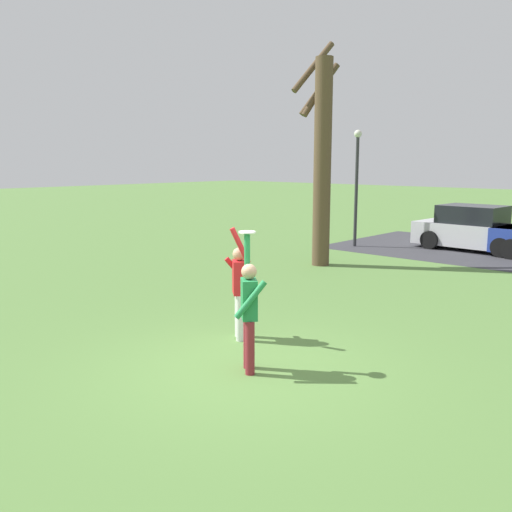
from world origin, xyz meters
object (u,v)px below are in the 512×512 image
at_px(bare_tree_tall, 322,156).
at_px(lamppost_by_lot, 357,177).
at_px(frisbee_disc, 247,232).
at_px(person_catcher, 249,308).
at_px(person_defender, 239,285).
at_px(parked_car_silver, 475,230).

height_order(bare_tree_tall, lamppost_by_lot, bare_tree_tall).
distance_m(frisbee_disc, bare_tree_tall, 8.84).
xyz_separation_m(person_catcher, person_defender, (-1.19, 1.02, -0.00)).
bearing_deg(bare_tree_tall, frisbee_disc, -61.24).
xyz_separation_m(person_catcher, bare_tree_tall, (-4.39, 7.83, 2.30)).
height_order(frisbee_disc, bare_tree_tall, bare_tree_tall).
xyz_separation_m(parked_car_silver, bare_tree_tall, (-2.37, -6.06, 2.56)).
bearing_deg(person_defender, bare_tree_tall, 155.56).
relative_size(frisbee_disc, bare_tree_tall, 0.04).
distance_m(person_catcher, lamppost_by_lot, 13.11).
bearing_deg(person_defender, lamppost_by_lot, 152.90).
distance_m(person_defender, lamppost_by_lot, 11.70).
distance_m(parked_car_silver, bare_tree_tall, 6.99).
bearing_deg(bare_tree_tall, person_defender, -64.88).
bearing_deg(parked_car_silver, person_defender, -83.91).
height_order(person_catcher, bare_tree_tall, bare_tree_tall).
height_order(person_catcher, parked_car_silver, person_catcher).
bearing_deg(lamppost_by_lot, person_catcher, -64.38).
bearing_deg(person_catcher, frisbee_disc, -0.00).
xyz_separation_m(frisbee_disc, lamppost_by_lot, (-5.45, 11.58, 0.49)).
distance_m(person_catcher, frisbee_disc, 1.13).
bearing_deg(parked_car_silver, bare_tree_tall, -108.92).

